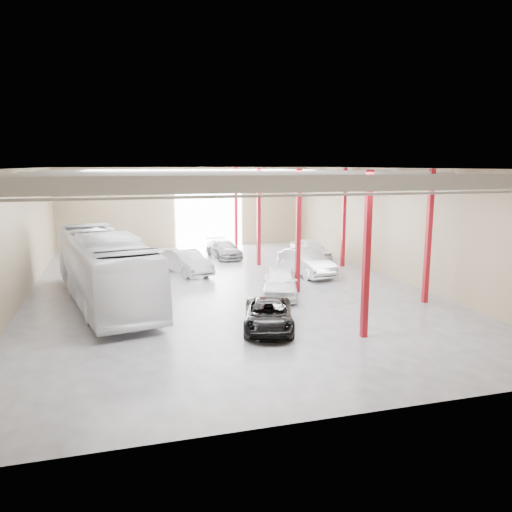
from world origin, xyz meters
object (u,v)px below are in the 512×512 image
car_row_b (186,262)px  car_right_far (310,249)px  car_row_c (224,249)px  black_sedan (269,315)px  car_right_near (306,262)px  car_row_a (280,282)px  coach_bus (104,268)px

car_row_b → car_right_far: bearing=-4.3°
car_row_c → car_right_far: 6.77m
black_sedan → car_right_near: size_ratio=0.89×
black_sedan → car_row_c: size_ratio=0.99×
car_row_a → car_row_c: bearing=111.5°
coach_bus → car_row_b: coach_bus is taller
coach_bus → car_row_c: size_ratio=2.87×
coach_bus → car_row_a: coach_bus is taller
car_row_c → car_right_far: bearing=-28.3°
coach_bus → car_row_c: bearing=40.2°
car_row_c → car_right_near: bearing=-69.6°
car_row_c → car_row_a: bearing=-94.3°
car_row_b → car_row_c: size_ratio=1.05×
car_row_c → car_right_far: car_right_far is taller
car_row_b → car_right_near: 8.03m
coach_bus → car_right_near: (12.72, 3.35, -1.01)m
car_row_b → car_right_far: car_row_b is taller
car_row_b → car_row_c: bearing=35.1°
car_right_near → car_row_b: bearing=153.9°
coach_bus → black_sedan: (7.01, -6.58, -1.22)m
car_row_b → car_right_far: 10.35m
black_sedan → car_row_a: size_ratio=0.98×
coach_bus → car_row_b: size_ratio=2.73×
car_row_b → black_sedan: bearing=-100.7°
car_row_b → car_row_c: 6.38m
car_right_near → car_right_far: bearing=57.6°
coach_bus → car_right_near: coach_bus is taller
coach_bus → car_right_near: 13.19m
coach_bus → car_row_a: (9.29, -1.38, -1.06)m
black_sedan → car_right_far: 17.15m
black_sedan → car_right_far: car_right_far is taller
car_row_a → car_row_c: 12.44m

